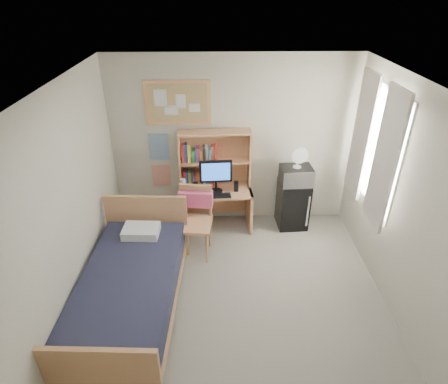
{
  "coord_description": "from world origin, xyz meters",
  "views": [
    {
      "loc": [
        -0.24,
        -3.11,
        3.44
      ],
      "look_at": [
        -0.15,
        1.2,
        0.97
      ],
      "focal_mm": 30.0,
      "sensor_mm": 36.0,
      "label": 1
    }
  ],
  "objects_px": {
    "mini_fridge": "(293,204)",
    "monitor": "(216,177)",
    "desk": "(216,208)",
    "speaker_right": "(236,186)",
    "speaker_left": "(196,188)",
    "microwave": "(296,175)",
    "desk_fan": "(298,158)",
    "bulletin_board": "(178,103)",
    "desk_chair": "(194,224)",
    "bed": "(130,294)"
  },
  "relations": [
    {
      "from": "bulletin_board",
      "to": "bed",
      "type": "distance_m",
      "value": 2.64
    },
    {
      "from": "desk_chair",
      "to": "desk_fan",
      "type": "distance_m",
      "value": 1.77
    },
    {
      "from": "bed",
      "to": "speaker_right",
      "type": "relative_size",
      "value": 13.76
    },
    {
      "from": "mini_fridge",
      "to": "monitor",
      "type": "height_order",
      "value": "monitor"
    },
    {
      "from": "desk",
      "to": "speaker_right",
      "type": "xyz_separation_m",
      "value": [
        0.3,
        -0.04,
        0.41
      ]
    },
    {
      "from": "speaker_left",
      "to": "desk",
      "type": "bearing_deg",
      "value": 11.31
    },
    {
      "from": "desk_fan",
      "to": "bulletin_board",
      "type": "bearing_deg",
      "value": 167.7
    },
    {
      "from": "desk_chair",
      "to": "microwave",
      "type": "height_order",
      "value": "microwave"
    },
    {
      "from": "desk_chair",
      "to": "desk_fan",
      "type": "bearing_deg",
      "value": 30.27
    },
    {
      "from": "bulletin_board",
      "to": "microwave",
      "type": "xyz_separation_m",
      "value": [
        1.72,
        -0.26,
        -1.03
      ]
    },
    {
      "from": "bed",
      "to": "speaker_left",
      "type": "bearing_deg",
      "value": 70.08
    },
    {
      "from": "speaker_right",
      "to": "desk_fan",
      "type": "relative_size",
      "value": 0.51
    },
    {
      "from": "bulletin_board",
      "to": "monitor",
      "type": "bearing_deg",
      "value": -33.17
    },
    {
      "from": "desk_chair",
      "to": "microwave",
      "type": "xyz_separation_m",
      "value": [
        1.5,
        0.68,
        0.38
      ]
    },
    {
      "from": "desk",
      "to": "desk_fan",
      "type": "bearing_deg",
      "value": -2.59
    },
    {
      "from": "mini_fridge",
      "to": "speaker_right",
      "type": "distance_m",
      "value": 0.97
    },
    {
      "from": "mini_fridge",
      "to": "bed",
      "type": "distance_m",
      "value": 2.83
    },
    {
      "from": "bulletin_board",
      "to": "bed",
      "type": "height_order",
      "value": "bulletin_board"
    },
    {
      "from": "desk_chair",
      "to": "microwave",
      "type": "relative_size",
      "value": 2.23
    },
    {
      "from": "desk_chair",
      "to": "speaker_right",
      "type": "distance_m",
      "value": 0.89
    },
    {
      "from": "desk_chair",
      "to": "bed",
      "type": "xyz_separation_m",
      "value": [
        -0.69,
        -1.09,
        -0.22
      ]
    },
    {
      "from": "microwave",
      "to": "bed",
      "type": "bearing_deg",
      "value": -144.68
    },
    {
      "from": "bulletin_board",
      "to": "monitor",
      "type": "xyz_separation_m",
      "value": [
        0.53,
        -0.34,
        -0.99
      ]
    },
    {
      "from": "desk",
      "to": "monitor",
      "type": "xyz_separation_m",
      "value": [
        0.0,
        -0.06,
        0.59
      ]
    },
    {
      "from": "mini_fridge",
      "to": "monitor",
      "type": "relative_size",
      "value": 1.5
    },
    {
      "from": "mini_fridge",
      "to": "desk_fan",
      "type": "height_order",
      "value": "desk_fan"
    },
    {
      "from": "desk_chair",
      "to": "speaker_left",
      "type": "relative_size",
      "value": 6.17
    },
    {
      "from": "monitor",
      "to": "desk_fan",
      "type": "distance_m",
      "value": 1.22
    },
    {
      "from": "bed",
      "to": "microwave",
      "type": "height_order",
      "value": "microwave"
    },
    {
      "from": "desk",
      "to": "mini_fridge",
      "type": "distance_m",
      "value": 1.2
    },
    {
      "from": "speaker_left",
      "to": "desk_fan",
      "type": "xyz_separation_m",
      "value": [
        1.5,
        0.1,
        0.42
      ]
    },
    {
      "from": "monitor",
      "to": "desk_fan",
      "type": "bearing_deg",
      "value": 0.28
    },
    {
      "from": "desk",
      "to": "desk_fan",
      "type": "xyz_separation_m",
      "value": [
        1.2,
        0.02,
        0.84
      ]
    },
    {
      "from": "desk",
      "to": "desk_chair",
      "type": "relative_size",
      "value": 1.05
    },
    {
      "from": "mini_fridge",
      "to": "speaker_left",
      "type": "bearing_deg",
      "value": -179.05
    },
    {
      "from": "mini_fridge",
      "to": "bed",
      "type": "xyz_separation_m",
      "value": [
        -2.19,
        -1.79,
        -0.09
      ]
    },
    {
      "from": "desk_chair",
      "to": "monitor",
      "type": "relative_size",
      "value": 2.02
    },
    {
      "from": "monitor",
      "to": "speaker_left",
      "type": "xyz_separation_m",
      "value": [
        -0.3,
        -0.02,
        -0.17
      ]
    },
    {
      "from": "desk_chair",
      "to": "mini_fridge",
      "type": "xyz_separation_m",
      "value": [
        1.5,
        0.7,
        -0.13
      ]
    },
    {
      "from": "desk",
      "to": "speaker_right",
      "type": "height_order",
      "value": "speaker_right"
    },
    {
      "from": "bed",
      "to": "desk_fan",
      "type": "bearing_deg",
      "value": 41.59
    },
    {
      "from": "desk_fan",
      "to": "speaker_left",
      "type": "bearing_deg",
      "value": -179.81
    },
    {
      "from": "desk_chair",
      "to": "mini_fridge",
      "type": "relative_size",
      "value": 1.35
    },
    {
      "from": "desk",
      "to": "monitor",
      "type": "distance_m",
      "value": 0.59
    },
    {
      "from": "bulletin_board",
      "to": "mini_fridge",
      "type": "xyz_separation_m",
      "value": [
        1.72,
        -0.24,
        -1.54
      ]
    },
    {
      "from": "desk_chair",
      "to": "monitor",
      "type": "bearing_deg",
      "value": 69.05
    },
    {
      "from": "bed",
      "to": "speaker_left",
      "type": "xyz_separation_m",
      "value": [
        0.69,
        1.67,
        0.46
      ]
    },
    {
      "from": "desk_chair",
      "to": "mini_fridge",
      "type": "height_order",
      "value": "desk_chair"
    },
    {
      "from": "desk",
      "to": "mini_fridge",
      "type": "xyz_separation_m",
      "value": [
        1.2,
        0.04,
        0.04
      ]
    },
    {
      "from": "speaker_left",
      "to": "microwave",
      "type": "bearing_deg",
      "value": 0.22
    }
  ]
}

